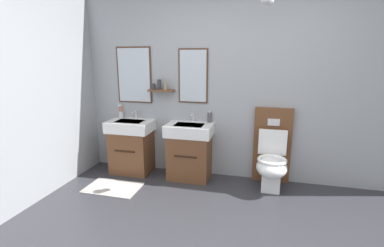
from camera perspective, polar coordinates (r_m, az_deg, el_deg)
name	(u,v)px	position (r m, az deg, el deg)	size (l,w,h in m)	color
wall_back	(243,81)	(3.76, 10.42, 8.58)	(4.66, 0.62, 2.65)	#999EA3
bath_mat	(113,188)	(3.79, -15.86, -12.52)	(0.68, 0.44, 0.01)	#9E9993
vanity_sink_left	(132,145)	(4.12, -12.20, -4.37)	(0.62, 0.46, 0.76)	brown
tap_on_left_sink	(135,114)	(4.15, -11.50, 2.01)	(0.03, 0.13, 0.11)	silver
vanity_sink_right	(190,150)	(3.82, -0.46, -5.45)	(0.62, 0.46, 0.76)	brown
tap_on_right_sink	(193,117)	(3.86, 0.14, 1.43)	(0.03, 0.13, 0.11)	silver
toilet	(272,159)	(3.70, 15.97, -6.91)	(0.48, 0.62, 1.00)	brown
toothbrush_cup	(121,114)	(4.24, -14.34, 1.92)	(0.07, 0.07, 0.20)	silver
soap_dispenser	(210,117)	(3.80, 3.61, 1.27)	(0.06, 0.06, 0.17)	#4C4C51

